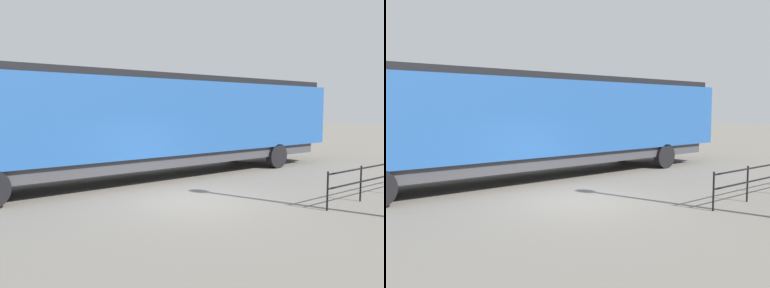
{
  "view_description": "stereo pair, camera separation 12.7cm",
  "coord_description": "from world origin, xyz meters",
  "views": [
    {
      "loc": [
        8.98,
        -7.17,
        2.71
      ],
      "look_at": [
        -0.13,
        0.15,
        1.66
      ],
      "focal_mm": 37.34,
      "sensor_mm": 36.0,
      "label": 1
    },
    {
      "loc": [
        9.06,
        -7.07,
        2.71
      ],
      "look_at": [
        -0.13,
        0.15,
        1.66
      ],
      "focal_mm": 37.34,
      "sensor_mm": 36.0,
      "label": 2
    }
  ],
  "objects": [
    {
      "name": "locomotive",
      "position": [
        -4.0,
        1.6,
        2.25
      ],
      "size": [
        3.06,
        18.64,
        3.97
      ],
      "color": "navy",
      "rests_on": "ground_plane"
    },
    {
      "name": "ground_plane",
      "position": [
        0.0,
        0.0,
        0.0
      ],
      "size": [
        120.0,
        120.0,
        0.0
      ],
      "primitive_type": "plane",
      "color": "#666059"
    }
  ]
}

